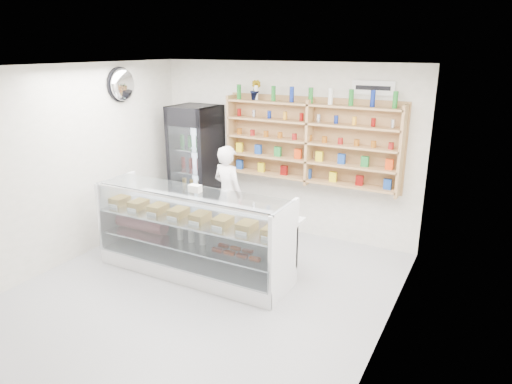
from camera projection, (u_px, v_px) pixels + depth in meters
The scene contains 8 objects.
room at pixel (195, 189), 5.40m from camera, with size 5.00×5.00×5.00m.
display_counter at pixel (195, 249), 6.30m from camera, with size 2.76×0.82×1.20m.
shop_worker at pixel (228, 194), 7.24m from camera, with size 0.57×0.37×1.56m, color white.
drinks_cooler at pixel (196, 165), 7.98m from camera, with size 0.76×0.74×2.07m.
wall_shelving at pixel (309, 142), 7.08m from camera, with size 2.84×0.28×1.33m.
potted_plant at pixel (256, 90), 7.27m from camera, with size 0.18×0.14×0.32m, color #1E6626.
security_mirror at pixel (123, 85), 7.06m from camera, with size 0.15×0.50×0.50m, color silver.
wall_sign at pixel (373, 88), 6.52m from camera, with size 0.62×0.03×0.20m, color white.
Camera 1 is at (3.06, -4.20, 3.01)m, focal length 32.00 mm.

